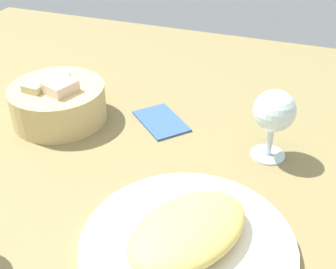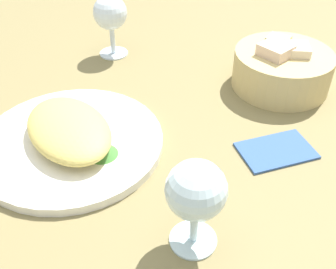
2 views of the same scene
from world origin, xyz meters
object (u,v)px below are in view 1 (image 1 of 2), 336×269
object	(u,v)px
bread_basket	(58,102)
wine_glass_near	(274,114)
plate	(188,245)
folded_napkin	(161,120)

from	to	relation	value
bread_basket	wine_glass_near	bearing A→B (deg)	-87.57
plate	folded_napkin	xyz separation A→B (cm)	(27.72, 14.14, -0.30)
wine_glass_near	folded_napkin	size ratio (longest dim) A/B	1.11
bread_basket	folded_napkin	size ratio (longest dim) A/B	1.60
bread_basket	wine_glass_near	xyz separation A→B (cm)	(1.65, -38.99, 4.47)
plate	wine_glass_near	xyz separation A→B (cm)	(23.98, -6.51, 7.48)
plate	folded_napkin	world-z (taller)	plate
bread_basket	wine_glass_near	distance (cm)	39.28
plate	bread_basket	size ratio (longest dim) A/B	1.59
wine_glass_near	bread_basket	bearing A→B (deg)	92.43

